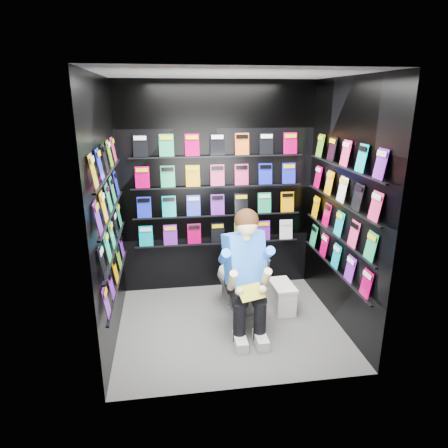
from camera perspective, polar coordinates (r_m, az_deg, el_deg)
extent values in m
plane|color=#585956|center=(4.53, 0.82, -14.26)|extent=(2.40, 2.40, 0.00)
plane|color=white|center=(3.85, 1.00, 20.69)|extent=(2.40, 2.40, 0.00)
cube|color=black|center=(4.96, -0.98, 4.89)|extent=(2.40, 0.04, 2.60)
cube|color=black|center=(3.07, 3.93, -3.32)|extent=(2.40, 0.04, 2.60)
cube|color=black|center=(3.99, -16.36, 0.99)|extent=(0.04, 2.00, 2.60)
cube|color=black|center=(4.35, 16.69, 2.32)|extent=(0.04, 2.00, 2.60)
imported|color=white|center=(4.69, 1.92, -7.98)|extent=(0.62, 0.84, 0.73)
cube|color=white|center=(4.81, 8.25, -10.40)|extent=(0.24, 0.41, 0.30)
cube|color=white|center=(4.73, 8.34, -8.63)|extent=(0.26, 0.43, 0.03)
cube|color=#399327|center=(3.96, 3.87, -9.71)|extent=(0.29, 0.22, 0.11)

